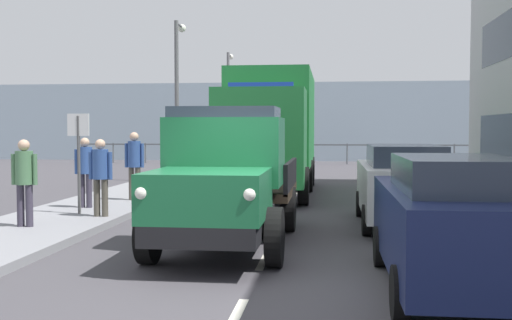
{
  "coord_description": "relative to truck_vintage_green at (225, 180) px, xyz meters",
  "views": [
    {
      "loc": [
        -1.02,
        8.26,
        2.07
      ],
      "look_at": [
        0.79,
        -6.75,
        1.29
      ],
      "focal_mm": 43.23,
      "sensor_mm": 36.0,
      "label": 1
    }
  ],
  "objects": [
    {
      "name": "lamp_post_far",
      "position": [
        4.01,
        -24.58,
        2.71
      ],
      "size": [
        0.32,
        1.14,
        6.25
      ],
      "color": "#59595B",
      "rests_on": "sidewalk_right"
    },
    {
      "name": "street_sign",
      "position": [
        3.83,
        -2.86,
        0.5
      ],
      "size": [
        0.5,
        0.07,
        2.25
      ],
      "color": "#4C4C4C",
      "rests_on": "sidewalk_right"
    },
    {
      "name": "lorry_cargo_green",
      "position": [
        0.07,
        -8.98,
        0.9
      ],
      "size": [
        2.58,
        8.2,
        3.87
      ],
      "color": "#1E7033",
      "rests_on": "ground_plane"
    },
    {
      "name": "ground_plane",
      "position": [
        -0.76,
        -7.56,
        -1.18
      ],
      "size": [
        80.0,
        80.0,
        0.0
      ],
      "primitive_type": "plane",
      "color": "#423F44"
    },
    {
      "name": "lamp_post_promenade",
      "position": [
        4.07,
        -12.94,
        2.6
      ],
      "size": [
        0.32,
        1.14,
        6.04
      ],
      "color": "#59595B",
      "rests_on": "sidewalk_right"
    },
    {
      "name": "sea_horizon",
      "position": [
        -0.76,
        -29.11,
        1.32
      ],
      "size": [
        80.0,
        0.8,
        5.0
      ],
      "primitive_type": "cube",
      "color": "#8C9EAD",
      "rests_on": "ground_plane"
    },
    {
      "name": "sidewalk_left",
      "position": [
        -5.58,
        -7.56,
        -1.1
      ],
      "size": [
        2.62,
        37.1,
        0.15
      ],
      "primitive_type": "cube",
      "color": "gray",
      "rests_on": "ground_plane"
    },
    {
      "name": "pedestrian_near_railing",
      "position": [
        4.14,
        -0.96,
        -0.03
      ],
      "size": [
        0.53,
        0.34,
        1.7
      ],
      "color": "#383342",
      "rests_on": "sidewalk_right"
    },
    {
      "name": "pedestrian_in_dark_coat",
      "position": [
        4.11,
        -3.9,
        -0.03
      ],
      "size": [
        0.53,
        0.34,
        1.69
      ],
      "color": "#383342",
      "rests_on": "sidewalk_right"
    },
    {
      "name": "pedestrian_strolling",
      "position": [
        3.43,
        -5.58,
        0.05
      ],
      "size": [
        0.53,
        0.34,
        1.82
      ],
      "color": "#4C473D",
      "rests_on": "sidewalk_right"
    },
    {
      "name": "car_white_kerbside_1",
      "position": [
        -3.32,
        -2.89,
        -0.28
      ],
      "size": [
        1.84,
        4.21,
        1.72
      ],
      "color": "white",
      "rests_on": "ground_plane"
    },
    {
      "name": "seawall_railing",
      "position": [
        -0.76,
        -25.51,
        -0.26
      ],
      "size": [
        28.08,
        0.08,
        1.2
      ],
      "color": "#4C5156",
      "rests_on": "ground_plane"
    },
    {
      "name": "car_navy_kerbside_near",
      "position": [
        -3.32,
        2.41,
        -0.28
      ],
      "size": [
        1.75,
        4.24,
        1.72
      ],
      "color": "navy",
      "rests_on": "ground_plane"
    },
    {
      "name": "pedestrian_couple_b",
      "position": [
        3.18,
        -2.49,
        -0.04
      ],
      "size": [
        0.53,
        0.34,
        1.69
      ],
      "color": "#4C473D",
      "rests_on": "sidewalk_right"
    },
    {
      "name": "road_centreline_markings",
      "position": [
        -0.76,
        -6.75,
        -1.17
      ],
      "size": [
        0.12,
        32.39,
        0.01
      ],
      "color": "silver",
      "rests_on": "ground_plane"
    },
    {
      "name": "sidewalk_right",
      "position": [
        4.07,
        -7.56,
        -1.1
      ],
      "size": [
        2.62,
        37.1,
        0.15
      ],
      "primitive_type": "cube",
      "color": "gray",
      "rests_on": "ground_plane"
    },
    {
      "name": "truck_vintage_green",
      "position": [
        0.0,
        0.0,
        0.0
      ],
      "size": [
        2.17,
        5.64,
        2.43
      ],
      "color": "black",
      "rests_on": "ground_plane"
    },
    {
      "name": "car_maroon_oppositeside_0",
      "position": [
        1.81,
        -10.95,
        -0.28
      ],
      "size": [
        1.93,
        4.55,
        1.72
      ],
      "color": "maroon",
      "rests_on": "ground_plane"
    }
  ]
}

